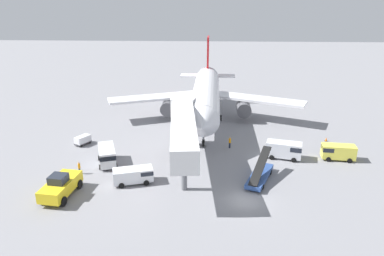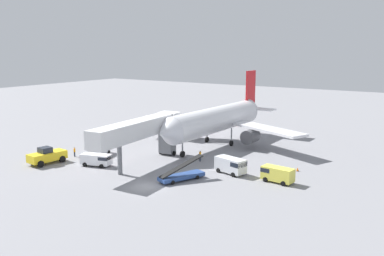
{
  "view_description": "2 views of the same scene",
  "coord_description": "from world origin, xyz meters",
  "px_view_note": "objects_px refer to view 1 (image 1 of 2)",
  "views": [
    {
      "loc": [
        -4.29,
        -35.89,
        21.89
      ],
      "look_at": [
        -6.76,
        16.92,
        2.45
      ],
      "focal_mm": 33.94,
      "sensor_mm": 36.0,
      "label": 1
    },
    {
      "loc": [
        35.31,
        -42.19,
        18.58
      ],
      "look_at": [
        -6.52,
        20.98,
        4.14
      ],
      "focal_mm": 39.31,
      "sensor_mm": 36.0,
      "label": 2
    }
  ],
  "objects_px": {
    "belt_loader_truck": "(260,175)",
    "ground_crew_worker_midground": "(230,142)",
    "jet_bridge": "(183,127)",
    "service_van_outer_left": "(134,175)",
    "pushback_tug": "(61,186)",
    "service_van_near_left": "(337,151)",
    "airplane_at_gate": "(206,95)",
    "safety_cone_alpha": "(326,139)",
    "service_van_rear_left": "(107,155)",
    "baggage_cart_far_center": "(83,140)",
    "ground_crew_worker_foreground": "(79,168)",
    "service_van_rear_right": "(285,149)"
  },
  "relations": [
    {
      "from": "jet_bridge",
      "to": "service_van_rear_right",
      "type": "height_order",
      "value": "jet_bridge"
    },
    {
      "from": "service_van_near_left",
      "to": "ground_crew_worker_foreground",
      "type": "distance_m",
      "value": 35.32
    },
    {
      "from": "belt_loader_truck",
      "to": "service_van_rear_left",
      "type": "bearing_deg",
      "value": 169.84
    },
    {
      "from": "airplane_at_gate",
      "to": "ground_crew_worker_foreground",
      "type": "xyz_separation_m",
      "value": [
        -16.11,
        -21.76,
        -4.09
      ]
    },
    {
      "from": "service_van_outer_left",
      "to": "ground_crew_worker_midground",
      "type": "xyz_separation_m",
      "value": [
        12.31,
        11.44,
        -0.14
      ]
    },
    {
      "from": "airplane_at_gate",
      "to": "jet_bridge",
      "type": "distance_m",
      "value": 19.28
    },
    {
      "from": "service_van_rear_left",
      "to": "safety_cone_alpha",
      "type": "bearing_deg",
      "value": 16.95
    },
    {
      "from": "baggage_cart_far_center",
      "to": "ground_crew_worker_foreground",
      "type": "bearing_deg",
      "value": -73.95
    },
    {
      "from": "airplane_at_gate",
      "to": "service_van_rear_left",
      "type": "height_order",
      "value": "airplane_at_gate"
    },
    {
      "from": "belt_loader_truck",
      "to": "service_van_outer_left",
      "type": "distance_m",
      "value": 15.61
    },
    {
      "from": "jet_bridge",
      "to": "service_van_near_left",
      "type": "bearing_deg",
      "value": 8.77
    },
    {
      "from": "service_van_outer_left",
      "to": "pushback_tug",
      "type": "bearing_deg",
      "value": -156.01
    },
    {
      "from": "service_van_rear_left",
      "to": "ground_crew_worker_foreground",
      "type": "relative_size",
      "value": 3.17
    },
    {
      "from": "baggage_cart_far_center",
      "to": "service_van_rear_left",
      "type": "bearing_deg",
      "value": -49.97
    },
    {
      "from": "safety_cone_alpha",
      "to": "airplane_at_gate",
      "type": "bearing_deg",
      "value": 155.35
    },
    {
      "from": "safety_cone_alpha",
      "to": "service_van_rear_left",
      "type": "bearing_deg",
      "value": -163.05
    },
    {
      "from": "service_van_rear_right",
      "to": "baggage_cart_far_center",
      "type": "distance_m",
      "value": 30.52
    },
    {
      "from": "service_van_outer_left",
      "to": "safety_cone_alpha",
      "type": "relative_size",
      "value": 8.16
    },
    {
      "from": "airplane_at_gate",
      "to": "safety_cone_alpha",
      "type": "distance_m",
      "value": 21.74
    },
    {
      "from": "service_van_rear_right",
      "to": "baggage_cart_far_center",
      "type": "relative_size",
      "value": 1.91
    },
    {
      "from": "safety_cone_alpha",
      "to": "ground_crew_worker_midground",
      "type": "bearing_deg",
      "value": -167.2
    },
    {
      "from": "airplane_at_gate",
      "to": "belt_loader_truck",
      "type": "distance_m",
      "value": 23.86
    },
    {
      "from": "jet_bridge",
      "to": "baggage_cart_far_center",
      "type": "relative_size",
      "value": 7.8
    },
    {
      "from": "pushback_tug",
      "to": "service_van_near_left",
      "type": "height_order",
      "value": "pushback_tug"
    },
    {
      "from": "belt_loader_truck",
      "to": "ground_crew_worker_midground",
      "type": "xyz_separation_m",
      "value": [
        -3.23,
        10.03,
        0.2
      ]
    },
    {
      "from": "ground_crew_worker_midground",
      "to": "safety_cone_alpha",
      "type": "xyz_separation_m",
      "value": [
        15.5,
        3.52,
        -0.66
      ]
    },
    {
      "from": "airplane_at_gate",
      "to": "ground_crew_worker_midground",
      "type": "distance_m",
      "value": 13.55
    },
    {
      "from": "baggage_cart_far_center",
      "to": "ground_crew_worker_midground",
      "type": "bearing_deg",
      "value": -0.87
    },
    {
      "from": "belt_loader_truck",
      "to": "service_van_rear_right",
      "type": "distance_m",
      "value": 8.07
    },
    {
      "from": "service_van_near_left",
      "to": "airplane_at_gate",
      "type": "bearing_deg",
      "value": 139.9
    },
    {
      "from": "service_van_outer_left",
      "to": "ground_crew_worker_midground",
      "type": "relative_size",
      "value": 2.81
    },
    {
      "from": "belt_loader_truck",
      "to": "ground_crew_worker_midground",
      "type": "distance_m",
      "value": 10.54
    },
    {
      "from": "service_van_near_left",
      "to": "service_van_rear_left",
      "type": "bearing_deg",
      "value": -174.58
    },
    {
      "from": "airplane_at_gate",
      "to": "service_van_outer_left",
      "type": "height_order",
      "value": "airplane_at_gate"
    },
    {
      "from": "service_van_near_left",
      "to": "jet_bridge",
      "type": "bearing_deg",
      "value": -171.23
    },
    {
      "from": "airplane_at_gate",
      "to": "service_van_near_left",
      "type": "distance_m",
      "value": 24.73
    },
    {
      "from": "belt_loader_truck",
      "to": "service_van_rear_left",
      "type": "relative_size",
      "value": 1.35
    },
    {
      "from": "baggage_cart_far_center",
      "to": "service_van_outer_left",
      "type": "bearing_deg",
      "value": -48.57
    },
    {
      "from": "airplane_at_gate",
      "to": "service_van_outer_left",
      "type": "relative_size",
      "value": 6.99
    },
    {
      "from": "airplane_at_gate",
      "to": "belt_loader_truck",
      "type": "height_order",
      "value": "airplane_at_gate"
    },
    {
      "from": "belt_loader_truck",
      "to": "service_van_outer_left",
      "type": "xyz_separation_m",
      "value": [
        -15.54,
        -1.41,
        0.34
      ]
    },
    {
      "from": "service_van_rear_right",
      "to": "safety_cone_alpha",
      "type": "height_order",
      "value": "service_van_rear_right"
    },
    {
      "from": "belt_loader_truck",
      "to": "ground_crew_worker_midground",
      "type": "bearing_deg",
      "value": 107.86
    },
    {
      "from": "ground_crew_worker_midground",
      "to": "airplane_at_gate",
      "type": "bearing_deg",
      "value": 107.09
    },
    {
      "from": "service_van_rear_left",
      "to": "baggage_cart_far_center",
      "type": "distance_m",
      "value": 8.83
    },
    {
      "from": "jet_bridge",
      "to": "belt_loader_truck",
      "type": "height_order",
      "value": "jet_bridge"
    },
    {
      "from": "pushback_tug",
      "to": "service_van_rear_right",
      "type": "xyz_separation_m",
      "value": [
        27.73,
        11.65,
        0.06
      ]
    },
    {
      "from": "pushback_tug",
      "to": "service_van_rear_left",
      "type": "height_order",
      "value": "pushback_tug"
    },
    {
      "from": "jet_bridge",
      "to": "ground_crew_worker_midground",
      "type": "height_order",
      "value": "jet_bridge"
    },
    {
      "from": "jet_bridge",
      "to": "service_van_outer_left",
      "type": "height_order",
      "value": "jet_bridge"
    }
  ]
}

